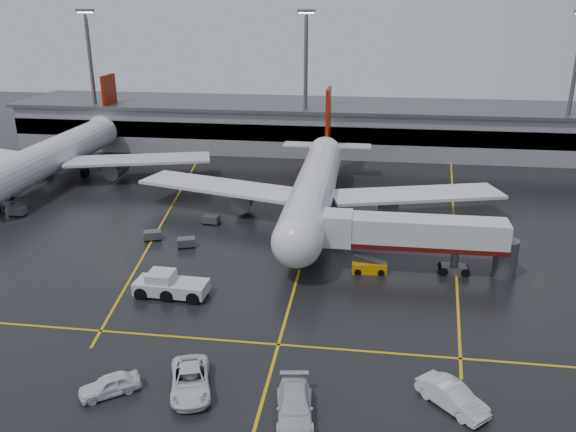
# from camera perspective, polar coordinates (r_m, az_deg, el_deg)

# --- Properties ---
(ground) EXTENTS (220.00, 220.00, 0.00)m
(ground) POSITION_cam_1_polar(r_m,az_deg,el_deg) (69.13, 1.87, -2.63)
(ground) COLOR black
(ground) RESTS_ON ground
(apron_line_centre) EXTENTS (0.25, 90.00, 0.02)m
(apron_line_centre) POSITION_cam_1_polar(r_m,az_deg,el_deg) (69.13, 1.87, -2.62)
(apron_line_centre) COLOR gold
(apron_line_centre) RESTS_ON ground
(apron_line_stop) EXTENTS (60.00, 0.25, 0.02)m
(apron_line_stop) POSITION_cam_1_polar(r_m,az_deg,el_deg) (49.71, -0.94, -12.35)
(apron_line_stop) COLOR gold
(apron_line_stop) RESTS_ON ground
(apron_line_left) EXTENTS (9.99, 69.35, 0.02)m
(apron_line_left) POSITION_cam_1_polar(r_m,az_deg,el_deg) (82.53, -11.29, 0.82)
(apron_line_left) COLOR gold
(apron_line_left) RESTS_ON ground
(apron_line_right) EXTENTS (7.57, 69.64, 0.02)m
(apron_line_right) POSITION_cam_1_polar(r_m,az_deg,el_deg) (78.95, 15.78, -0.45)
(apron_line_right) COLOR gold
(apron_line_right) RESTS_ON ground
(terminal) EXTENTS (122.00, 19.00, 8.60)m
(terminal) POSITION_cam_1_polar(r_m,az_deg,el_deg) (113.78, 4.54, 8.67)
(terminal) COLOR gray
(terminal) RESTS_ON ground
(light_mast_left) EXTENTS (3.00, 1.20, 25.45)m
(light_mast_left) POSITION_cam_1_polar(r_m,az_deg,el_deg) (118.03, -18.51, 13.14)
(light_mast_left) COLOR #595B60
(light_mast_left) RESTS_ON ground
(light_mast_mid) EXTENTS (3.00, 1.20, 25.45)m
(light_mast_mid) POSITION_cam_1_polar(r_m,az_deg,el_deg) (106.78, 1.73, 13.50)
(light_mast_mid) COLOR #595B60
(light_mast_mid) RESTS_ON ground
(light_mast_right) EXTENTS (3.00, 1.20, 25.45)m
(light_mast_right) POSITION_cam_1_polar(r_m,az_deg,el_deg) (111.27, 25.97, 11.81)
(light_mast_right) COLOR #595B60
(light_mast_right) RESTS_ON ground
(main_airliner) EXTENTS (48.80, 45.60, 14.10)m
(main_airliner) POSITION_cam_1_polar(r_m,az_deg,el_deg) (76.79, 2.69, 3.04)
(main_airliner) COLOR silver
(main_airliner) RESTS_ON ground
(second_airliner) EXTENTS (48.80, 45.60, 14.10)m
(second_airliner) POSITION_cam_1_polar(r_m,az_deg,el_deg) (100.58, -21.29, 5.79)
(second_airliner) COLOR silver
(second_airliner) RESTS_ON ground
(jet_bridge) EXTENTS (19.90, 3.40, 6.05)m
(jet_bridge) POSITION_cam_1_polar(r_m,az_deg,el_deg) (62.00, 12.28, -1.93)
(jet_bridge) COLOR silver
(jet_bridge) RESTS_ON ground
(pushback_tractor) EXTENTS (7.07, 3.24, 2.49)m
(pushback_tractor) POSITION_cam_1_polar(r_m,az_deg,el_deg) (57.95, -11.43, -6.66)
(pushback_tractor) COLOR silver
(pushback_tractor) RESTS_ON ground
(belt_loader) EXTENTS (3.68, 1.90, 2.27)m
(belt_loader) POSITION_cam_1_polar(r_m,az_deg,el_deg) (62.20, 7.87, -4.95)
(belt_loader) COLOR orange
(belt_loader) RESTS_ON ground
(service_van_a) EXTENTS (4.42, 6.55, 1.67)m
(service_van_a) POSITION_cam_1_polar(r_m,az_deg,el_deg) (44.78, -9.44, -15.46)
(service_van_a) COLOR white
(service_van_a) RESTS_ON ground
(service_van_b) EXTENTS (3.27, 6.31, 1.75)m
(service_van_b) POSITION_cam_1_polar(r_m,az_deg,el_deg) (41.82, 0.65, -17.99)
(service_van_b) COLOR silver
(service_van_b) RESTS_ON ground
(service_van_c) EXTENTS (5.03, 5.14, 1.76)m
(service_van_c) POSITION_cam_1_polar(r_m,az_deg,el_deg) (44.19, 15.64, -16.48)
(service_van_c) COLOR silver
(service_van_c) RESTS_ON ground
(service_van_d) EXTENTS (4.53, 3.98, 1.48)m
(service_van_d) POSITION_cam_1_polar(r_m,az_deg,el_deg) (45.81, -16.92, -15.39)
(service_van_d) COLOR white
(service_van_d) RESTS_ON ground
(baggage_cart_a) EXTENTS (2.31, 1.87, 1.12)m
(baggage_cart_a) POSITION_cam_1_polar(r_m,az_deg,el_deg) (68.73, -9.84, -2.51)
(baggage_cart_a) COLOR #595B60
(baggage_cart_a) RESTS_ON ground
(baggage_cart_b) EXTENTS (2.33, 1.92, 1.12)m
(baggage_cart_b) POSITION_cam_1_polar(r_m,az_deg,el_deg) (71.60, -13.00, -1.80)
(baggage_cart_b) COLOR #595B60
(baggage_cart_b) RESTS_ON ground
(baggage_cart_c) EXTENTS (2.14, 1.53, 1.12)m
(baggage_cart_c) POSITION_cam_1_polar(r_m,az_deg,el_deg) (75.39, -7.45, -0.32)
(baggage_cart_c) COLOR #595B60
(baggage_cart_c) RESTS_ON ground
(baggage_cart_d) EXTENTS (2.03, 1.34, 1.12)m
(baggage_cart_d) POSITION_cam_1_polar(r_m,az_deg,el_deg) (93.51, -25.75, 1.85)
(baggage_cart_d) COLOR #595B60
(baggage_cart_d) RESTS_ON ground
(baggage_cart_e) EXTENTS (2.09, 1.45, 1.12)m
(baggage_cart_e) POSITION_cam_1_polar(r_m,az_deg,el_deg) (85.52, -24.74, 0.44)
(baggage_cart_e) COLOR #595B60
(baggage_cart_e) RESTS_ON ground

